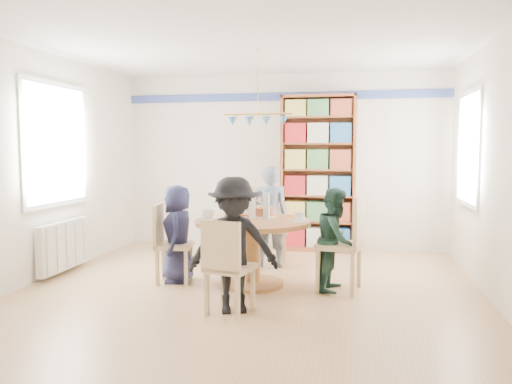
% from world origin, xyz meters
% --- Properties ---
extents(ground, '(5.00, 5.00, 0.00)m').
position_xyz_m(ground, '(0.00, 0.00, 0.00)').
color(ground, tan).
extents(room_shell, '(5.00, 5.00, 5.00)m').
position_xyz_m(room_shell, '(-0.26, 0.87, 1.65)').
color(room_shell, white).
rests_on(room_shell, ground).
extents(radiator, '(0.12, 1.00, 0.60)m').
position_xyz_m(radiator, '(-2.42, 0.30, 0.35)').
color(radiator, silver).
rests_on(radiator, ground).
extents(dining_table, '(1.30, 1.30, 0.75)m').
position_xyz_m(dining_table, '(0.00, 0.22, 0.56)').
color(dining_table, olive).
rests_on(dining_table, ground).
extents(chair_left, '(0.46, 0.46, 0.91)m').
position_xyz_m(chair_left, '(-1.00, 0.16, 0.50)').
color(chair_left, tan).
rests_on(chair_left, ground).
extents(chair_right, '(0.54, 0.54, 1.04)m').
position_xyz_m(chair_right, '(1.05, 0.21, 0.57)').
color(chair_right, tan).
rests_on(chair_right, ground).
extents(chair_far, '(0.56, 0.56, 1.03)m').
position_xyz_m(chair_far, '(-0.01, 1.29, 0.57)').
color(chair_far, tan).
rests_on(chair_far, ground).
extents(chair_near, '(0.48, 0.48, 0.90)m').
position_xyz_m(chair_near, '(-0.04, -0.81, 0.49)').
color(chair_near, tan).
rests_on(chair_near, ground).
extents(person_left, '(0.49, 0.63, 1.13)m').
position_xyz_m(person_left, '(-0.89, 0.22, 0.57)').
color(person_left, '#181935').
rests_on(person_left, ground).
extents(person_right, '(0.50, 0.60, 1.12)m').
position_xyz_m(person_right, '(0.93, 0.21, 0.56)').
color(person_right, '#162D24').
rests_on(person_right, ground).
extents(person_far, '(0.52, 0.38, 1.33)m').
position_xyz_m(person_far, '(0.03, 1.14, 0.66)').
color(person_far, gray).
rests_on(person_far, ground).
extents(person_near, '(0.94, 0.71, 1.29)m').
position_xyz_m(person_near, '(0.01, -0.73, 0.64)').
color(person_near, black).
rests_on(person_near, ground).
extents(bookshelf, '(1.12, 0.34, 2.35)m').
position_xyz_m(bookshelf, '(0.57, 2.34, 1.16)').
color(bookshelf, brown).
rests_on(bookshelf, ground).
extents(tableware, '(1.26, 1.26, 0.33)m').
position_xyz_m(tableware, '(-0.03, 0.25, 0.82)').
color(tableware, white).
rests_on(tableware, dining_table).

